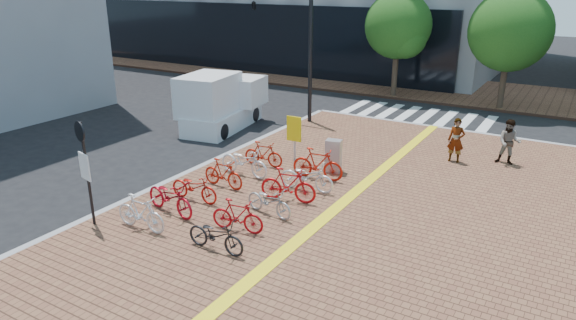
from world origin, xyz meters
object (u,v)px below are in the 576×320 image
Objects in this scene: bike_7 at (237,216)px; pedestrian_a at (456,140)px; bike_11 at (318,164)px; yellow_sign at (294,134)px; notice_sign at (84,161)px; bike_4 at (244,161)px; bike_3 at (223,174)px; bike_2 at (194,187)px; pedestrian_b at (509,142)px; bike_5 at (263,154)px; bike_9 at (288,185)px; bike_10 at (307,177)px; bike_0 at (140,213)px; bike_1 at (170,197)px; bike_6 at (216,235)px; bike_8 at (269,201)px; utility_box at (333,156)px; box_truck at (221,103)px; traffic_light_pole at (284,28)px.

bike_7 is 0.93× the size of pedestrian_a.
bike_11 is 0.90× the size of yellow_sign.
bike_11 is 0.60× the size of notice_sign.
bike_3 is at bearing -176.34° from bike_4.
yellow_sign is at bearing -25.01° from bike_3.
pedestrian_b reaches higher than bike_2.
bike_2 is at bearing 172.12° from bike_5.
bike_5 is (0.13, 3.74, 0.01)m from bike_2.
bike_9 is (2.55, 1.47, 0.09)m from bike_2.
bike_2 is 11.70m from pedestrian_b.
notice_sign reaches higher than bike_10.
bike_0 is 4.52m from bike_9.
bike_1 is at bearing 0.79° from bike_0.
yellow_sign is (1.41, 3.80, 0.97)m from bike_2.
bike_0 is at bearing 173.16° from bike_5.
bike_6 is at bearing 174.84° from bike_11.
bike_3 is 0.81× the size of bike_4.
bike_8 is at bearing 175.83° from bike_11.
yellow_sign reaches higher than pedestrian_a.
bike_3 is at bearing -139.11° from pedestrian_b.
utility_box is at bearing 31.46° from yellow_sign.
bike_10 is 6.81m from notice_sign.
bike_8 is at bearing 171.48° from bike_10.
bike_6 is at bearing 179.48° from bike_7.
bike_9 is 8.94m from pedestrian_b.
bike_10 is at bearing -46.22° from yellow_sign.
bike_10 is (2.51, -1.22, 0.02)m from bike_5.
traffic_light_pole is at bearing 58.08° from box_truck.
bike_10 reaches higher than bike_6.
bike_3 is 3.26m from bike_7.
bike_11 is at bearing -35.51° from bike_2.
traffic_light_pole is at bearing 29.09° from bike_10.
bike_7 is 9.64m from pedestrian_a.
pedestrian_b is at bearing -63.72° from bike_5.
notice_sign is (-1.41, -2.76, 1.47)m from bike_2.
bike_0 is 1.00× the size of bike_6.
bike_11 reaches higher than bike_7.
pedestrian_b is 12.56m from box_truck.
bike_10 is 8.06m from pedestrian_b.
bike_2 is at bearing 59.08° from bike_7.
bike_10 reaches higher than bike_2.
bike_6 is 0.56× the size of notice_sign.
traffic_light_pole is at bearing 23.92° from bike_1.
bike_6 is at bearing 172.20° from bike_10.
notice_sign is (-4.03, -7.30, 1.33)m from utility_box.
bike_2 is 8.71m from box_truck.
bike_3 is 2.80m from bike_10.
traffic_light_pole is at bearing 134.30° from utility_box.
utility_box is at bearing -31.15° from bike_2.
bike_0 is 1.03× the size of bike_8.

